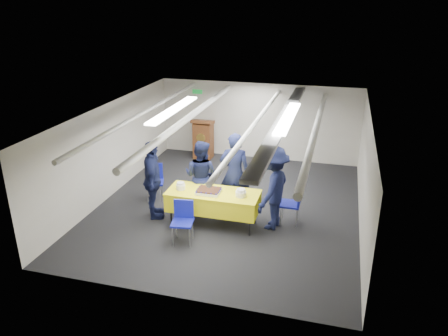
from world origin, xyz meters
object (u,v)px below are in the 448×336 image
(chair_near, at_px, (183,217))
(chair_left, at_px, (155,178))
(sailor_a, at_px, (235,173))
(podium, at_px, (203,138))
(serving_table, at_px, (213,201))
(sailor_d, at_px, (273,188))
(sheet_cake, at_px, (209,191))
(sailor_c, at_px, (153,180))
(chair_right, at_px, (294,201))
(sailor_b, at_px, (201,176))

(chair_near, height_order, chair_left, same)
(sailor_a, bearing_deg, podium, -65.95)
(serving_table, distance_m, sailor_d, 1.31)
(sheet_cake, distance_m, sailor_a, 0.89)
(podium, distance_m, sailor_c, 4.01)
(sailor_d, bearing_deg, serving_table, -67.22)
(chair_left, bearing_deg, sailor_a, -4.72)
(podium, distance_m, chair_right, 4.71)
(sheet_cake, relative_size, sailor_d, 0.28)
(chair_near, distance_m, sailor_a, 1.75)
(chair_right, bearing_deg, sheet_cake, -162.15)
(sheet_cake, bearing_deg, chair_near, -112.40)
(chair_left, distance_m, sailor_d, 3.11)
(sailor_b, xyz_separation_m, sailor_d, (1.72, -0.40, 0.08))
(chair_near, relative_size, sailor_b, 0.52)
(podium, bearing_deg, chair_near, -76.94)
(chair_near, bearing_deg, sailor_d, 32.48)
(podium, bearing_deg, chair_left, -94.93)
(chair_right, distance_m, sailor_d, 0.65)
(sailor_b, bearing_deg, chair_left, -2.31)
(sheet_cake, bearing_deg, chair_left, 150.12)
(chair_left, xyz_separation_m, sailor_a, (2.06, -0.17, 0.42))
(sheet_cake, distance_m, chair_near, 0.86)
(chair_right, xyz_separation_m, sailor_b, (-2.16, 0.12, 0.31))
(sailor_b, distance_m, sailor_d, 1.76)
(sailor_c, bearing_deg, chair_right, -103.03)
(chair_right, bearing_deg, podium, 132.57)
(sheet_cake, height_order, sailor_b, sailor_b)
(sailor_d, bearing_deg, chair_left, -90.12)
(podium, bearing_deg, sailor_d, -53.80)
(chair_left, height_order, sailor_a, sailor_a)
(podium, xyz_separation_m, chair_right, (3.18, -3.47, -0.08))
(chair_right, xyz_separation_m, sailor_c, (-3.06, -0.53, 0.36))
(sheet_cake, relative_size, chair_near, 0.58)
(podium, relative_size, chair_right, 1.44)
(podium, height_order, chair_right, podium)
(chair_near, height_order, chair_right, same)
(sailor_d, bearing_deg, sailor_c, -71.96)
(sailor_c, bearing_deg, sheet_cake, -114.55)
(sheet_cake, relative_size, chair_left, 0.58)
(sheet_cake, bearing_deg, sailor_d, 12.15)
(podium, bearing_deg, chair_right, -47.43)
(podium, xyz_separation_m, sailor_c, (0.12, -3.99, 0.28))
(chair_near, xyz_separation_m, chair_right, (2.07, 1.32, 0.00))
(podium, distance_m, sailor_b, 3.51)
(serving_table, distance_m, chair_left, 1.98)
(sailor_a, distance_m, sailor_b, 0.78)
(podium, height_order, chair_left, podium)
(chair_right, height_order, chair_left, same)
(chair_left, distance_m, sailor_a, 2.11)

